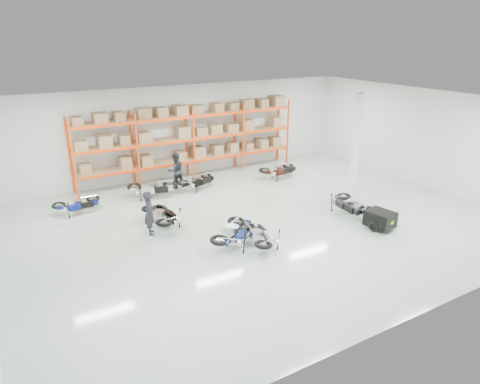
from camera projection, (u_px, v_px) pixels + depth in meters
room at (261, 166)px, 15.73m from camera, size 18.00×18.00×18.00m
pallet_rack at (190, 133)px, 20.97m from camera, size 11.28×0.98×3.62m
structural_column at (355, 146)px, 18.56m from camera, size 0.25×0.25×4.50m
moto_blue_centre at (235, 229)px, 14.54m from camera, size 2.07×1.96×1.24m
moto_silver_left at (260, 232)px, 14.43m from camera, size 1.04×1.80×1.11m
moto_black_far_left at (162, 212)px, 15.98m from camera, size 0.95×1.84×1.17m
moto_touring_right at (350, 201)px, 17.00m from camera, size 1.17×1.93×1.17m
trailer at (380, 219)px, 15.75m from camera, size 0.93×1.69×0.69m
moto_back_a at (77, 202)px, 17.14m from camera, size 1.66×0.90×1.05m
moto_back_b at (152, 185)px, 18.79m from camera, size 2.05×1.42×1.21m
moto_back_c at (197, 178)px, 19.83m from camera, size 1.83×1.25×1.08m
moto_back_d at (279, 167)px, 21.33m from camera, size 1.83×0.99×1.15m
person_left at (150, 213)px, 15.25m from camera, size 0.51×0.66×1.63m
person_back at (176, 171)px, 19.88m from camera, size 0.83×0.65×1.67m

